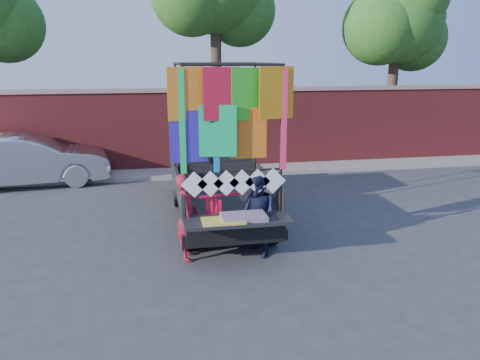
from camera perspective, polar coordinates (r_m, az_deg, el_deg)
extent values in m
plane|color=#38383A|center=(8.72, -1.76, -9.08)|extent=(90.00, 90.00, 0.00)
cube|color=maroon|center=(15.11, -5.98, 5.95)|extent=(30.00, 0.35, 2.50)
cube|color=gray|center=(14.98, -6.11, 10.88)|extent=(30.00, 0.45, 0.12)
cube|color=gray|center=(14.66, -5.62, 0.95)|extent=(30.00, 1.20, 0.12)
sphere|color=#2A5819|center=(17.10, -26.72, 16.64)|extent=(2.40, 2.40, 2.40)
cylinder|color=#38281C|center=(16.27, -2.90, 11.86)|extent=(0.36, 0.36, 5.46)
sphere|color=#2A5819|center=(16.86, 0.01, 19.94)|extent=(2.40, 2.40, 2.40)
cylinder|color=#38281C|center=(18.35, 17.99, 10.07)|extent=(0.36, 0.36, 4.55)
sphere|color=#2A5819|center=(18.36, 18.66, 18.17)|extent=(3.20, 3.20, 3.20)
sphere|color=#2A5819|center=(19.11, 20.34, 15.90)|extent=(2.40, 2.40, 2.40)
sphere|color=#2A5819|center=(17.70, 16.68, 17.41)|extent=(2.60, 2.60, 2.60)
cylinder|color=black|center=(11.48, -7.49, -1.53)|extent=(0.22, 0.67, 0.67)
cylinder|color=black|center=(8.87, -6.41, -6.41)|extent=(0.22, 0.67, 0.67)
cylinder|color=black|center=(11.67, 0.34, -1.14)|extent=(0.22, 0.67, 0.67)
cylinder|color=black|center=(9.11, 3.69, -5.77)|extent=(0.22, 0.67, 0.67)
cube|color=black|center=(10.14, -2.53, -2.57)|extent=(1.74, 4.29, 0.31)
cube|color=black|center=(9.33, -1.87, -2.26)|extent=(1.84, 2.35, 0.10)
cube|color=black|center=(9.18, -7.44, -1.20)|extent=(0.06, 2.35, 0.46)
cube|color=black|center=(9.44, 3.52, -0.66)|extent=(0.06, 2.35, 0.46)
cube|color=black|center=(10.37, -2.87, 0.75)|extent=(1.84, 0.06, 0.46)
cube|color=black|center=(11.32, -3.57, 2.18)|extent=(1.84, 1.64, 1.28)
cube|color=#8C9EAD|center=(10.79, -3.29, 3.78)|extent=(1.64, 0.06, 0.56)
cube|color=#8C9EAD|center=(12.02, -4.05, 3.90)|extent=(1.64, 0.10, 0.72)
cube|color=black|center=(12.46, -4.20, 2.12)|extent=(1.79, 0.92, 0.56)
cube|color=black|center=(7.98, -0.28, -5.05)|extent=(1.84, 0.56, 0.06)
cube|color=black|center=(8.34, -0.57, -7.03)|extent=(1.89, 0.15, 0.18)
cylinder|color=black|center=(7.89, -6.78, 4.45)|extent=(0.05, 0.05, 2.55)
cylinder|color=black|center=(10.01, -7.67, 6.56)|extent=(0.05, 0.05, 2.55)
cylinder|color=black|center=(8.17, 5.06, 4.85)|extent=(0.05, 0.05, 2.55)
cylinder|color=black|center=(10.23, 1.80, 6.86)|extent=(0.05, 0.05, 2.55)
cylinder|color=black|center=(7.87, -0.79, 13.88)|extent=(1.74, 0.04, 0.04)
cylinder|color=black|center=(9.99, -2.98, 14.01)|extent=(1.74, 0.04, 0.04)
cylinder|color=black|center=(8.84, -7.55, 13.84)|extent=(0.04, 2.20, 0.04)
cylinder|color=black|center=(9.10, 3.37, 13.95)|extent=(0.04, 2.20, 0.04)
cylinder|color=black|center=(8.09, -0.74, 1.11)|extent=(1.74, 0.04, 0.04)
cube|color=orange|center=(7.77, -6.41, 10.39)|extent=(0.63, 0.02, 0.87)
cube|color=red|center=(7.79, -2.58, 10.47)|extent=(0.63, 0.02, 0.87)
cube|color=green|center=(7.92, 1.10, 10.55)|extent=(0.63, 0.02, 0.87)
cube|color=orange|center=(8.00, 4.81, 10.54)|extent=(0.63, 0.02, 0.87)
cube|color=#3121A9|center=(7.85, -6.28, 5.55)|extent=(0.63, 0.02, 0.87)
cube|color=#0BA75A|center=(7.87, -2.52, 5.64)|extent=(0.63, 0.02, 0.87)
cube|color=orange|center=(7.99, 1.08, 5.79)|extent=(0.63, 0.02, 0.87)
cube|color=green|center=(7.79, -7.06, 6.98)|extent=(0.10, 0.01, 1.74)
cube|color=#FE2A5F|center=(8.09, 5.41, 7.30)|extent=(0.10, 0.01, 1.74)
cube|color=blue|center=(7.85, -2.93, 7.12)|extent=(0.10, 0.01, 1.74)
cube|color=white|center=(8.03, -5.59, -0.58)|extent=(0.46, 0.01, 0.46)
cube|color=white|center=(8.06, -3.62, -0.48)|extent=(0.46, 0.01, 0.46)
cube|color=white|center=(8.09, -1.67, -0.39)|extent=(0.46, 0.01, 0.46)
cube|color=white|center=(8.14, 0.26, -0.29)|extent=(0.46, 0.01, 0.46)
cube|color=white|center=(8.19, 2.17, -0.20)|extent=(0.46, 0.01, 0.46)
cube|color=white|center=(8.26, 4.05, -0.11)|extent=(0.46, 0.01, 0.46)
cube|color=#F13538|center=(7.98, 0.45, -4.52)|extent=(0.77, 0.46, 0.08)
cube|color=#D9CF44|center=(7.86, -2.02, -4.98)|extent=(0.72, 0.41, 0.04)
imported|color=#B9BBC1|center=(14.45, -24.40, 2.21)|extent=(4.56, 2.04, 1.45)
imported|color=maroon|center=(8.34, -6.45, -4.48)|extent=(0.44, 0.61, 1.58)
imported|color=#161937|center=(8.43, 2.21, -4.32)|extent=(0.84, 0.92, 1.54)
cube|color=red|center=(8.24, -2.12, -1.80)|extent=(0.87, 0.21, 0.04)
cube|color=red|center=(8.27, -3.99, -3.78)|extent=(0.06, 0.02, 0.51)
cube|color=red|center=(8.29, -3.48, -3.89)|extent=(0.06, 0.02, 0.51)
cube|color=red|center=(8.30, -2.97, -3.99)|extent=(0.06, 0.02, 0.51)
cube|color=red|center=(8.32, -2.46, -4.09)|extent=(0.06, 0.02, 0.51)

